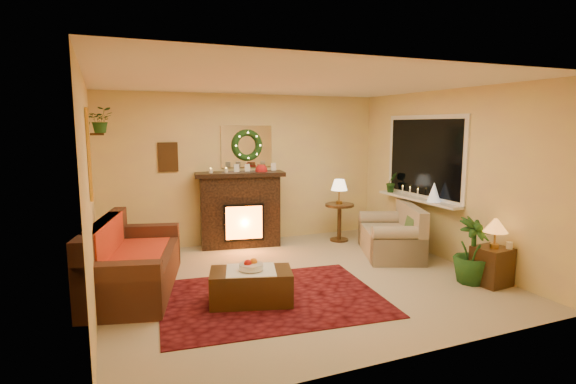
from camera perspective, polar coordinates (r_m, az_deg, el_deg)
name	(u,v)px	position (r m, az deg, el deg)	size (l,w,h in m)	color
floor	(298,280)	(6.17, 1.27, -11.07)	(5.00, 5.00, 0.00)	beige
ceiling	(299,83)	(5.84, 1.36, 13.73)	(5.00, 5.00, 0.00)	white
wall_back	(247,169)	(7.96, -5.27, 2.92)	(5.00, 5.00, 0.00)	#EFD88C
wall_front	(406,216)	(3.95, 14.70, -2.96)	(5.00, 5.00, 0.00)	#EFD88C
wall_left	(90,196)	(5.37, -23.85, -0.43)	(4.50, 4.50, 0.00)	#EFD88C
wall_right	(449,176)	(7.24, 19.71, 1.92)	(4.50, 4.50, 0.00)	#EFD88C
area_rug	(271,298)	(5.55, -2.16, -13.31)	(2.60, 1.95, 0.01)	#530A11
sofa	(135,256)	(6.02, -18.86, -7.74)	(0.91, 2.06, 0.89)	#522D1F
red_throw	(131,252)	(6.15, -19.35, -7.19)	(0.83, 1.35, 0.02)	#B91106
fireplace	(240,215)	(7.74, -6.10, -2.87)	(1.32, 0.42, 1.21)	black
poinsettia	(261,170)	(7.70, -3.41, 2.75)	(0.21, 0.21, 0.21)	red
mantel_candle_a	(211,174)	(7.52, -9.77, 2.21)	(0.06, 0.06, 0.19)	white
mantel_candle_b	(226,174)	(7.59, -7.86, 2.30)	(0.06, 0.06, 0.18)	silver
mantel_mirror	(247,146)	(7.92, -5.27, 5.79)	(0.92, 0.02, 0.72)	white
wreath	(247,145)	(7.88, -5.18, 5.92)	(0.55, 0.55, 0.11)	#194719
wall_art	(168,157)	(7.63, -15.00, 4.31)	(0.32, 0.03, 0.48)	#381E11
gold_mirror	(90,153)	(5.63, -23.87, 4.55)	(0.03, 0.84, 1.00)	gold
hanging_plant	(102,133)	(6.37, -22.60, 6.98)	(0.33, 0.28, 0.36)	#194719
loveseat	(390,229)	(7.40, 12.87, -4.59)	(0.80, 1.39, 0.80)	tan
window_frame	(424,157)	(7.63, 16.94, 4.23)	(0.03, 1.86, 1.36)	white
window_glass	(424,157)	(7.62, 16.86, 4.23)	(0.02, 1.70, 1.22)	black
window_sill	(417,199)	(7.64, 16.12, -0.87)	(0.22, 1.86, 0.04)	white
mini_tree	(434,192)	(7.29, 18.04, -0.03)	(0.21, 0.21, 0.31)	silver
sill_plant	(392,181)	(8.13, 13.02, 1.33)	(0.25, 0.20, 0.46)	#164816
side_table_round	(339,223)	(8.14, 6.53, -3.92)	(0.52, 0.52, 0.67)	#503319
lamp_cream	(339,192)	(8.07, 6.52, -0.03)	(0.29, 0.29, 0.45)	#FDE4B4
end_table_square	(492,264)	(6.49, 24.45, -8.36)	(0.40, 0.40, 0.50)	#381B10
lamp_tiffany	(495,229)	(6.35, 24.84, -4.32)	(0.30, 0.30, 0.45)	orange
coffee_table	(251,286)	(5.36, -4.71, -11.80)	(0.94, 0.52, 0.40)	black
fruit_bowl	(251,266)	(5.27, -4.70, -9.40)	(0.28, 0.28, 0.06)	white
floor_palm	(473,250)	(6.40, 22.41, -6.78)	(1.45, 1.45, 2.60)	#1D4515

